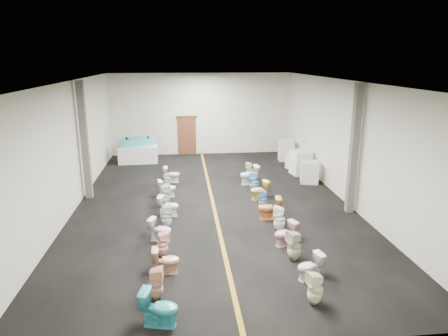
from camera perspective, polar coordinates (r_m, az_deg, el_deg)
The scene contains 39 objects.
floor at distance 15.23m, azimuth -1.64°, elevation -4.83°, with size 16.00×16.00×0.00m, color black.
ceiling at distance 14.31m, azimuth -1.78°, elevation 12.33°, with size 16.00×16.00×0.00m, color black.
wall_back at distance 22.48m, azimuth -3.31°, elevation 7.67°, with size 10.00×10.00×0.00m, color beige.
wall_front at distance 7.02m, azimuth 3.46°, elevation -10.08°, with size 10.00×10.00×0.00m, color beige.
wall_left at distance 15.08m, azimuth -21.04°, elevation 2.83°, with size 16.00×16.00×0.00m, color beige.
wall_right at distance 15.79m, azimuth 16.74°, elevation 3.73°, with size 16.00×16.00×0.00m, color beige.
aisle_stripe at distance 15.23m, azimuth -1.64°, elevation -4.82°, with size 0.12×15.60×0.01m, color #956A15.
back_door at distance 22.59m, azimuth -5.29°, elevation 4.58°, with size 1.00×0.10×2.10m, color #562D19.
door_frame at distance 22.42m, azimuth -5.36°, elevation 7.28°, with size 1.15×0.08×0.10m, color #331C11.
column_left at distance 15.97m, azimuth -19.29°, elevation 3.65°, with size 0.25×0.25×4.50m, color #59544C.
column_right at distance 14.34m, azimuth 18.08°, elevation 2.49°, with size 0.25×0.25×4.50m, color #59544C.
display_table at distance 21.28m, azimuth -12.15°, elevation 1.95°, with size 1.98×0.99×0.88m, color white.
bathtub at distance 21.15m, azimuth -12.25°, elevation 3.61°, with size 1.84×0.88×0.55m.
appliance_crate_a at distance 17.79m, azimuth 12.10°, elevation -0.58°, with size 0.73×0.73×0.94m, color silver.
appliance_crate_b at distance 18.97m, azimuth 10.90°, elevation 0.78°, with size 0.82×0.82×1.13m, color white.
appliance_crate_c at distance 19.91m, azimuth 10.09°, elevation 0.97°, with size 0.68×0.68×0.77m, color silver.
appliance_crate_d at distance 21.47m, azimuth 8.86°, elevation 2.49°, with size 0.75×0.75×1.07m, color silver.
toilet_left_0 at distance 8.64m, azimuth -9.18°, elevation -19.13°, with size 0.44×0.78×0.79m, color teal.
toilet_left_1 at distance 9.46m, azimuth -9.76°, elevation -15.92°, with size 0.35×0.36×0.77m, color #DDA788.
toilet_left_2 at distance 10.42m, azimuth -8.31°, elevation -12.96°, with size 0.39×0.68×0.70m, color tan.
toilet_left_3 at distance 11.23m, azimuth -8.79°, elevation -10.70°, with size 0.32×0.33×0.72m, color #FBB3AD.
toilet_left_4 at distance 12.14m, azimuth -9.09°, elevation -8.69°, with size 0.39×0.69×0.70m, color silver.
toilet_left_5 at distance 12.99m, azimuth -8.26°, elevation -6.83°, with size 0.35×0.36×0.77m, color silver.
toilet_left_6 at distance 13.92m, azimuth -7.95°, elevation -5.39°, with size 0.41×0.71×0.73m, color white.
toilet_left_7 at distance 14.85m, azimuth -8.52°, elevation -3.88°, with size 0.37×0.37×0.81m, color silver.
toilet_left_8 at distance 15.78m, azimuth -8.17°, elevation -2.88°, with size 0.40×0.70×0.72m, color white.
toilet_left_9 at distance 16.72m, azimuth -8.24°, elevation -1.89°, with size 0.31×0.32×0.69m, color silver.
toilet_left_10 at distance 17.61m, azimuth -7.47°, elevation -0.92°, with size 0.40×0.70×0.71m, color white.
toilet_right_0 at distance 9.38m, azimuth 12.91°, elevation -16.40°, with size 0.35×0.36×0.77m, color beige.
toilet_right_1 at distance 10.29m, azimuth 12.18°, elevation -13.61°, with size 0.38×0.66×0.68m, color silver.
toilet_right_2 at distance 11.05m, azimuth 10.02°, elevation -10.86°, with size 0.38×0.39×0.85m, color beige.
toilet_right_3 at distance 11.86m, azimuth 8.74°, elevation -9.25°, with size 0.40×0.70×0.71m, color #DFA0A3.
toilet_right_4 at distance 12.73m, azimuth 7.94°, elevation -7.19°, with size 0.37×0.38×0.82m, color white.
toilet_right_5 at distance 13.60m, azimuth 6.51°, elevation -5.70°, with size 0.44×0.77×0.79m, color #D5763A.
toilet_right_6 at distance 14.51m, azimuth 5.65°, elevation -4.46°, with size 0.32×0.33×0.71m, color #6FA6D2.
toilet_right_7 at distance 15.44m, azimuth 5.07°, elevation -3.17°, with size 0.41×0.71×0.73m, color #E6BD54.
toilet_right_8 at distance 16.25m, azimuth 4.36°, elevation -1.97°, with size 0.38×0.39×0.85m, color #72B7F3.
toilet_right_9 at distance 17.21m, azimuth 3.64°, elevation -0.99°, with size 0.47×0.82×0.83m, color white.
toilet_right_10 at distance 18.22m, azimuth 3.67°, elevation -0.27°, with size 0.32×0.33×0.71m, color #F0E7C0.
Camera 1 is at (-1.09, -14.25, 5.27)m, focal length 32.00 mm.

